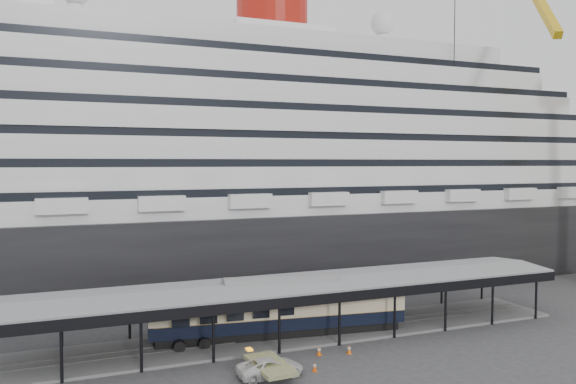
% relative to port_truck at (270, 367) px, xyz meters
% --- Properties ---
extents(ground, '(200.00, 200.00, 0.00)m').
position_rel_port_truck_xyz_m(ground, '(5.41, 3.70, -0.72)').
color(ground, '#343436').
rests_on(ground, ground).
extents(cruise_ship, '(130.00, 30.00, 43.90)m').
position_rel_port_truck_xyz_m(cruise_ship, '(5.46, 35.70, 17.63)').
color(cruise_ship, black).
rests_on(cruise_ship, ground).
extents(platform_canopy, '(56.00, 9.18, 5.30)m').
position_rel_port_truck_xyz_m(platform_canopy, '(5.41, 8.70, 1.64)').
color(platform_canopy, slate).
rests_on(platform_canopy, ground).
extents(port_truck, '(5.27, 2.63, 1.44)m').
position_rel_port_truck_xyz_m(port_truck, '(0.00, 0.00, 0.00)').
color(port_truck, silver).
rests_on(port_truck, ground).
extents(pullman_carriage, '(24.24, 5.98, 23.60)m').
position_rel_port_truck_xyz_m(pullman_carriage, '(4.17, 8.70, 2.13)').
color(pullman_carriage, black).
rests_on(pullman_carriage, ground).
extents(traffic_cone_left, '(0.46, 0.46, 0.76)m').
position_rel_port_truck_xyz_m(traffic_cone_left, '(3.62, -0.29, -0.34)').
color(traffic_cone_left, '#D74F0B').
rests_on(traffic_cone_left, ground).
extents(traffic_cone_mid, '(0.49, 0.49, 0.79)m').
position_rel_port_truck_xyz_m(traffic_cone_mid, '(8.07, 2.31, -0.33)').
color(traffic_cone_mid, orange).
rests_on(traffic_cone_mid, ground).
extents(traffic_cone_right, '(0.52, 0.52, 0.83)m').
position_rel_port_truck_xyz_m(traffic_cone_right, '(5.49, 2.90, -0.30)').
color(traffic_cone_right, '#DE590C').
rests_on(traffic_cone_right, ground).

